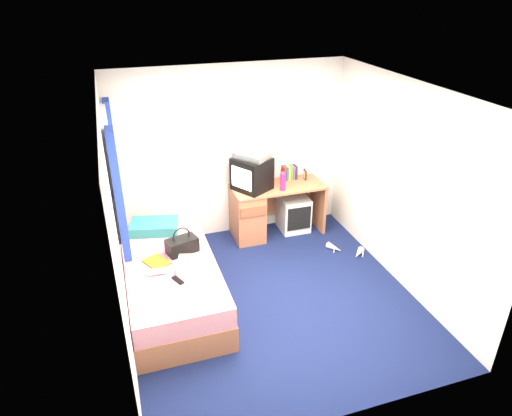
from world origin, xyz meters
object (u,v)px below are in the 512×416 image
object	(u,v)px
pillow	(154,226)
storage_cube	(294,213)
aerosol_can	(271,181)
vcr	(252,155)
desk	(259,210)
crt_tv	(252,174)
picture_frame	(305,174)
handbag	(182,245)
remote_control	(178,280)
towel	(193,265)
pink_water_bottle	(283,182)
bed	(172,282)
water_bottle	(158,271)
colour_swatch_fan	(192,293)
white_heels	(346,250)
magazine	(157,262)

from	to	relation	value
pillow	storage_cube	distance (m)	2.10
storage_cube	aerosol_can	size ratio (longest dim) A/B	2.90
aerosol_can	vcr	bearing A→B (deg)	175.86
desk	crt_tv	size ratio (longest dim) A/B	2.18
storage_cube	picture_frame	distance (m)	0.60
storage_cube	handbag	world-z (taller)	handbag
vcr	remote_control	distance (m)	2.11
desk	storage_cube	distance (m)	0.56
crt_tv	towel	xyz separation A→B (m)	(-1.09, -1.35, -0.38)
pink_water_bottle	handbag	bearing A→B (deg)	-152.15
bed	vcr	distance (m)	2.00
vcr	picture_frame	size ratio (longest dim) A/B	3.06
desk	storage_cube	bearing A→B (deg)	1.63
handbag	water_bottle	world-z (taller)	handbag
storage_cube	pink_water_bottle	size ratio (longest dim) A/B	2.15
crt_tv	picture_frame	xyz separation A→B (m)	(0.83, 0.09, -0.15)
crt_tv	vcr	distance (m)	0.26
colour_swatch_fan	white_heels	world-z (taller)	colour_swatch_fan
crt_tv	water_bottle	distance (m)	2.02
handbag	aerosol_can	bearing A→B (deg)	17.36
vcr	towel	xyz separation A→B (m)	(-1.10, -1.35, -0.64)
vcr	picture_frame	bearing A→B (deg)	57.53
towel	colour_swatch_fan	world-z (taller)	towel
magazine	remote_control	world-z (taller)	remote_control
remote_control	handbag	bearing A→B (deg)	49.25
aerosol_can	colour_swatch_fan	bearing A→B (deg)	-129.81
picture_frame	crt_tv	bearing A→B (deg)	-165.32
white_heels	handbag	bearing A→B (deg)	-176.30
crt_tv	magazine	distance (m)	1.88
handbag	magazine	bearing A→B (deg)	-174.29
water_bottle	colour_swatch_fan	xyz separation A→B (m)	(0.28, -0.43, -0.03)
desk	colour_swatch_fan	xyz separation A→B (m)	(-1.29, -1.76, 0.14)
colour_swatch_fan	white_heels	xyz separation A→B (m)	(2.26, 0.93, -0.51)
storage_cube	pink_water_bottle	world-z (taller)	pink_water_bottle
towel	remote_control	bearing A→B (deg)	-138.79
desk	colour_swatch_fan	size ratio (longest dim) A/B	5.91
handbag	white_heels	bearing A→B (deg)	-13.18
pillow	remote_control	xyz separation A→B (m)	(0.10, -1.13, -0.05)
aerosol_can	towel	distance (m)	1.92
pink_water_bottle	vcr	bearing A→B (deg)	155.80
bed	aerosol_can	bearing A→B (deg)	35.52
storage_cube	remote_control	distance (m)	2.48
towel	storage_cube	bearing A→B (deg)	38.16
handbag	white_heels	size ratio (longest dim) A/B	0.86
pillow	pink_water_bottle	size ratio (longest dim) A/B	2.41
desk	magazine	size ratio (longest dim) A/B	4.64
vcr	storage_cube	bearing A→B (deg)	52.43
water_bottle	desk	bearing A→B (deg)	40.30
pink_water_bottle	pillow	bearing A→B (deg)	-172.96
pink_water_bottle	colour_swatch_fan	distance (m)	2.26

